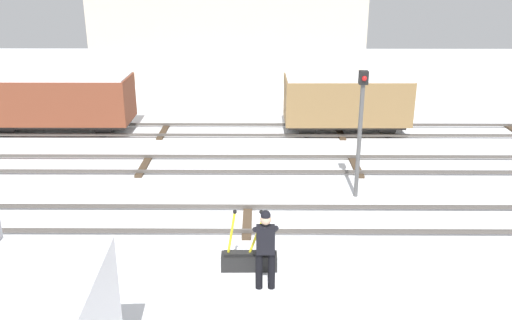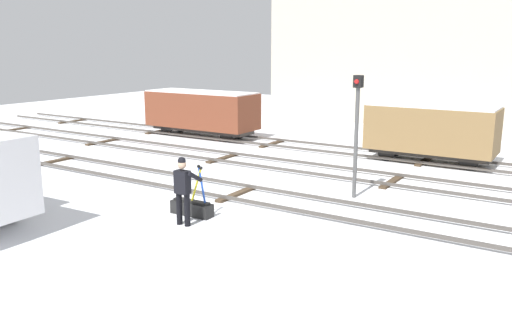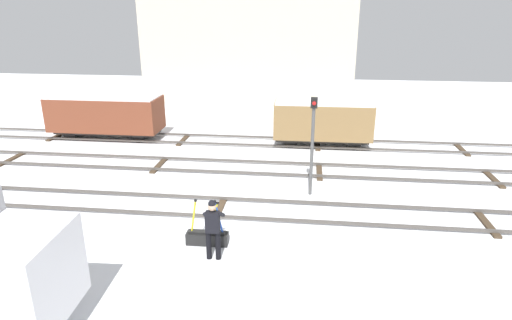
{
  "view_description": "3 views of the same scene",
  "coord_description": "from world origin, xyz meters",
  "px_view_note": "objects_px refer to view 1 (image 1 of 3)",
  "views": [
    {
      "loc": [
        0.31,
        -12.89,
        6.47
      ],
      "look_at": [
        0.23,
        0.64,
        1.52
      ],
      "focal_mm": 38.37,
      "sensor_mm": 36.0,
      "label": 1
    },
    {
      "loc": [
        9.04,
        -13.0,
        4.5
      ],
      "look_at": [
        -0.39,
        1.71,
        0.76
      ],
      "focal_mm": 37.45,
      "sensor_mm": 36.0,
      "label": 2
    },
    {
      "loc": [
        2.83,
        -13.33,
        6.63
      ],
      "look_at": [
        0.99,
        2.49,
        1.01
      ],
      "focal_mm": 30.37,
      "sensor_mm": 36.0,
      "label": 3
    }
  ],
  "objects_px": {
    "signal_post": "(361,122)",
    "freight_car_mid_siding": "(346,101)",
    "switch_lever_frame": "(249,259)",
    "rail_worker": "(265,244)",
    "freight_car_near_switch": "(56,100)"
  },
  "relations": [
    {
      "from": "switch_lever_frame",
      "to": "rail_worker",
      "type": "xyz_separation_m",
      "value": [
        0.35,
        -0.74,
        0.77
      ]
    },
    {
      "from": "freight_car_near_switch",
      "to": "signal_post",
      "type": "bearing_deg",
      "value": -30.1
    },
    {
      "from": "rail_worker",
      "to": "freight_car_mid_siding",
      "type": "height_order",
      "value": "freight_car_mid_siding"
    },
    {
      "from": "rail_worker",
      "to": "freight_car_near_switch",
      "type": "relative_size",
      "value": 0.31
    },
    {
      "from": "signal_post",
      "to": "freight_car_near_switch",
      "type": "distance_m",
      "value": 12.47
    },
    {
      "from": "freight_car_mid_siding",
      "to": "freight_car_near_switch",
      "type": "xyz_separation_m",
      "value": [
        -11.35,
        0.0,
        0.01
      ]
    },
    {
      "from": "signal_post",
      "to": "freight_car_near_switch",
      "type": "height_order",
      "value": "signal_post"
    },
    {
      "from": "signal_post",
      "to": "freight_car_mid_siding",
      "type": "relative_size",
      "value": 0.76
    },
    {
      "from": "signal_post",
      "to": "freight_car_near_switch",
      "type": "xyz_separation_m",
      "value": [
        -10.77,
        6.22,
        -0.94
      ]
    },
    {
      "from": "freight_car_mid_siding",
      "to": "switch_lever_frame",
      "type": "bearing_deg",
      "value": -109.82
    },
    {
      "from": "switch_lever_frame",
      "to": "freight_car_near_switch",
      "type": "relative_size",
      "value": 0.25
    },
    {
      "from": "switch_lever_frame",
      "to": "freight_car_mid_siding",
      "type": "relative_size",
      "value": 0.3
    },
    {
      "from": "freight_car_near_switch",
      "to": "rail_worker",
      "type": "bearing_deg",
      "value": -53.65
    },
    {
      "from": "freight_car_mid_siding",
      "to": "signal_post",
      "type": "bearing_deg",
      "value": -95.72
    },
    {
      "from": "rail_worker",
      "to": "freight_car_mid_siding",
      "type": "relative_size",
      "value": 0.37
    }
  ]
}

